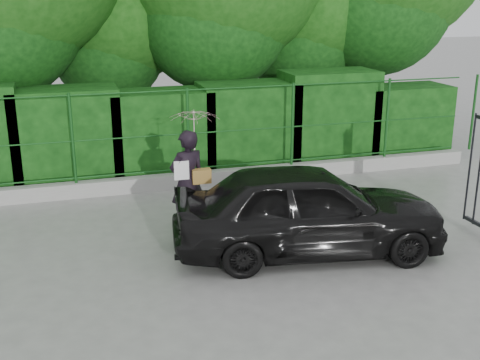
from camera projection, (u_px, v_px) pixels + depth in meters
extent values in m
plane|color=gray|center=(229.00, 284.00, 8.49)|extent=(80.00, 80.00, 0.00)
cube|color=#9E9E99|center=(171.00, 182.00, 12.55)|extent=(14.00, 0.25, 0.30)
cylinder|color=#124415|center=(72.00, 139.00, 11.71)|extent=(0.06, 0.06, 1.80)
cylinder|color=#124415|center=(188.00, 131.00, 12.35)|extent=(0.06, 0.06, 1.80)
cylinder|color=#124415|center=(292.00, 124.00, 12.98)|extent=(0.06, 0.06, 1.80)
cylinder|color=#124415|center=(387.00, 118.00, 13.61)|extent=(0.06, 0.06, 1.80)
cylinder|color=#124415|center=(473.00, 113.00, 14.25)|extent=(0.06, 0.06, 1.80)
cylinder|color=#124415|center=(170.00, 170.00, 12.48)|extent=(13.60, 0.03, 0.03)
cylinder|color=#124415|center=(169.00, 135.00, 12.25)|extent=(13.60, 0.03, 0.03)
cylinder|color=#124415|center=(167.00, 91.00, 11.98)|extent=(13.60, 0.03, 0.03)
cube|color=black|center=(67.00, 137.00, 12.65)|extent=(2.20, 1.20, 2.05)
cube|color=black|center=(161.00, 134.00, 13.23)|extent=(2.20, 1.20, 1.90)
cube|color=black|center=(248.00, 126.00, 13.76)|extent=(2.20, 1.20, 1.99)
cube|color=black|center=(328.00, 117.00, 14.28)|extent=(2.20, 1.20, 2.19)
cube|color=black|center=(401.00, 121.00, 14.90)|extent=(2.20, 1.20, 1.75)
cylinder|color=black|center=(14.00, 70.00, 13.56)|extent=(0.36, 0.36, 4.50)
cylinder|color=black|center=(122.00, 85.00, 15.62)|extent=(0.36, 0.36, 3.25)
sphere|color=#14470F|center=(117.00, 7.00, 15.04)|extent=(3.90, 3.90, 3.90)
cylinder|color=black|center=(224.00, 66.00, 15.25)|extent=(0.36, 0.36, 4.25)
cylinder|color=black|center=(304.00, 74.00, 16.69)|extent=(0.36, 0.36, 3.50)
cylinder|color=black|center=(377.00, 50.00, 16.69)|extent=(0.36, 0.36, 4.75)
cylinder|color=black|center=(479.00, 171.00, 10.12)|extent=(0.04, 0.04, 1.90)
cylinder|color=black|center=(470.00, 167.00, 10.35)|extent=(0.04, 0.04, 1.90)
imported|color=black|center=(188.00, 182.00, 10.11)|extent=(0.74, 0.59, 1.78)
imported|color=beige|center=(194.00, 132.00, 9.95)|extent=(0.83, 0.85, 0.76)
cube|color=olive|center=(201.00, 176.00, 10.07)|extent=(0.32, 0.15, 0.24)
cube|color=white|center=(182.00, 170.00, 9.90)|extent=(0.25, 0.02, 0.32)
imported|color=black|center=(308.00, 209.00, 9.33)|extent=(4.42, 2.33, 1.43)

